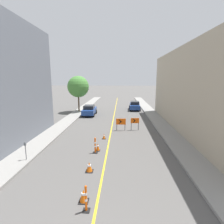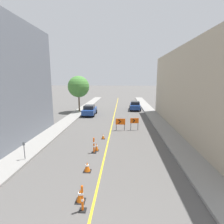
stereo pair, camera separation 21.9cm
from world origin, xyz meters
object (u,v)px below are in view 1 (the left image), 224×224
object	(u,v)px
traffic_cone_fifth	(104,136)
street_tree_left_near	(78,87)
delineator_post_rear	(95,146)
traffic_cone_third	(89,167)
arrow_barricade_primary	(121,122)
arrow_barricade_secondary	(135,121)
delineator_post_front	(86,200)
parked_car_curb_near	(89,110)
traffic_cone_fourth	(98,147)
traffic_cone_second	(84,195)
parked_car_curb_mid	(135,106)
parking_meter_near_curb	(25,147)

from	to	relation	value
traffic_cone_fifth	street_tree_left_near	xyz separation A→B (m)	(-5.62, 13.51, 4.08)
traffic_cone_fifth	delineator_post_rear	size ratio (longest dim) A/B	0.41
traffic_cone_third	arrow_barricade_primary	size ratio (longest dim) A/B	0.46
traffic_cone_fifth	arrow_barricade_secondary	distance (m)	4.46
arrow_barricade_primary	street_tree_left_near	world-z (taller)	street_tree_left_near
delineator_post_front	parked_car_curb_near	bearing A→B (deg)	99.78
traffic_cone_fourth	street_tree_left_near	size ratio (longest dim) A/B	0.10
traffic_cone_second	parked_car_curb_mid	world-z (taller)	parked_car_curb_mid
traffic_cone_third	traffic_cone_fourth	bearing A→B (deg)	88.08
traffic_cone_third	arrow_barricade_secondary	size ratio (longest dim) A/B	0.45
traffic_cone_fifth	arrow_barricade_primary	xyz separation A→B (m)	(1.60, 2.87, 0.70)
traffic_cone_second	arrow_barricade_secondary	distance (m)	12.21
traffic_cone_fourth	traffic_cone_fifth	distance (m)	2.81
parking_meter_near_curb	traffic_cone_third	bearing A→B (deg)	-12.97
traffic_cone_fourth	street_tree_left_near	distance (m)	17.65
arrow_barricade_primary	traffic_cone_third	bearing A→B (deg)	-103.72
delineator_post_rear	arrow_barricade_secondary	distance (m)	7.21
traffic_cone_third	street_tree_left_near	world-z (taller)	street_tree_left_near
parked_car_curb_mid	street_tree_left_near	size ratio (longest dim) A/B	0.74
traffic_cone_fifth	parked_car_curb_near	world-z (taller)	parked_car_curb_near
street_tree_left_near	parking_meter_near_curb	bearing A→B (deg)	-87.69
delineator_post_front	delineator_post_rear	xyz separation A→B (m)	(-0.49, 6.03, 0.01)
parking_meter_near_curb	parked_car_curb_near	bearing A→B (deg)	84.48
traffic_cone_fifth	parked_car_curb_near	size ratio (longest dim) A/B	0.11
traffic_cone_fourth	arrow_barricade_secondary	xyz separation A→B (m)	(3.37, 5.87, 0.69)
traffic_cone_second	arrow_barricade_secondary	xyz separation A→B (m)	(3.26, 11.74, 0.68)
delineator_post_front	arrow_barricade_primary	distance (m)	12.21
arrow_barricade_primary	parking_meter_near_curb	distance (m)	10.14
arrow_barricade_primary	traffic_cone_second	bearing A→B (deg)	-99.88
arrow_barricade_primary	street_tree_left_near	xyz separation A→B (m)	(-7.23, 10.64, 3.38)
traffic_cone_fourth	parked_car_curb_mid	size ratio (longest dim) A/B	0.14
delineator_post_front	traffic_cone_fifth	bearing A→B (deg)	90.79
delineator_post_rear	parked_car_curb_mid	size ratio (longest dim) A/B	0.28
traffic_cone_third	delineator_post_rear	distance (m)	2.78
traffic_cone_fourth	arrow_barricade_secondary	bearing A→B (deg)	60.17
traffic_cone_fourth	arrow_barricade_primary	size ratio (longest dim) A/B	0.46
traffic_cone_fourth	parked_car_curb_near	xyz separation A→B (m)	(-3.13, 13.71, 0.49)
delineator_post_front	arrow_barricade_secondary	bearing A→B (deg)	76.22
parked_car_curb_mid	delineator_post_rear	bearing A→B (deg)	-99.76
arrow_barricade_primary	parked_car_curb_near	world-z (taller)	parked_car_curb_near
traffic_cone_fourth	delineator_post_rear	size ratio (longest dim) A/B	0.51
traffic_cone_third	delineator_post_front	bearing A→B (deg)	-82.09
traffic_cone_second	delineator_post_front	world-z (taller)	delineator_post_front
delineator_post_rear	parked_car_curb_mid	bearing A→B (deg)	76.91
traffic_cone_second	parked_car_curb_near	distance (m)	19.85
parked_car_curb_near	parking_meter_near_curb	bearing A→B (deg)	-97.02
traffic_cone_second	arrow_barricade_primary	bearing A→B (deg)	81.57
traffic_cone_second	street_tree_left_near	bearing A→B (deg)	103.97
traffic_cone_third	parked_car_curb_mid	bearing A→B (deg)	78.60
traffic_cone_fifth	delineator_post_rear	bearing A→B (deg)	-96.40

